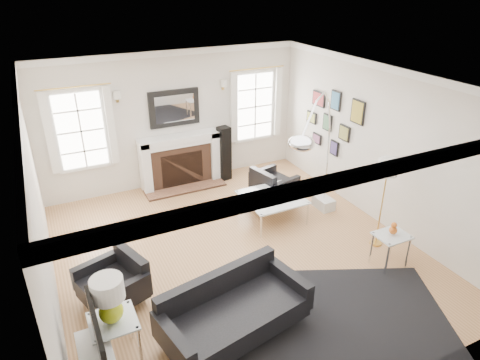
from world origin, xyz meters
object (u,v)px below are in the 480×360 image
armchair_right (272,184)px  arc_floor_lamp (316,160)px  coffee_table (272,198)px  gourd_lamp (109,297)px  sofa (232,311)px  fireplace (180,161)px  armchair_left (116,283)px

armchair_right → arc_floor_lamp: (-0.06, -1.45, 1.10)m
coffee_table → gourd_lamp: size_ratio=1.77×
sofa → coffee_table: 2.86m
sofa → arc_floor_lamp: 2.84m
gourd_lamp → arc_floor_lamp: (3.59, 1.24, 0.48)m
fireplace → armchair_right: (1.45, -1.38, -0.24)m
armchair_left → coffee_table: (3.03, 1.01, 0.11)m
coffee_table → gourd_lamp: bearing=-148.4°
fireplace → gourd_lamp: size_ratio=2.91×
armchair_left → coffee_table: armchair_left is taller
armchair_left → sofa: bearing=-44.9°
armchair_left → armchair_right: 3.85m
sofa → armchair_right: sofa is taller
coffee_table → gourd_lamp: (-3.23, -1.99, 0.49)m
sofa → armchair_right: 3.68m
sofa → armchair_left: size_ratio=1.93×
fireplace → arc_floor_lamp: (1.39, -2.84, 0.85)m
armchair_right → gourd_lamp: (-3.65, -2.70, 0.62)m
armchair_right → coffee_table: bearing=-120.5°
sofa → armchair_left: 1.69m
armchair_right → coffee_table: armchair_right is taller
sofa → gourd_lamp: 1.53m
arc_floor_lamp → sofa: bearing=-146.3°
sofa → arc_floor_lamp: (2.19, 1.46, 1.06)m
armchair_left → gourd_lamp: bearing=-101.4°
fireplace → coffee_table: bearing=-63.9°
fireplace → gourd_lamp: 4.65m
gourd_lamp → sofa: bearing=-8.8°
arc_floor_lamp → armchair_left: bearing=-175.5°
armchair_right → coffee_table: (-0.42, -0.71, 0.13)m
armchair_right → sofa: bearing=-127.7°
coffee_table → armchair_left: bearing=-161.6°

